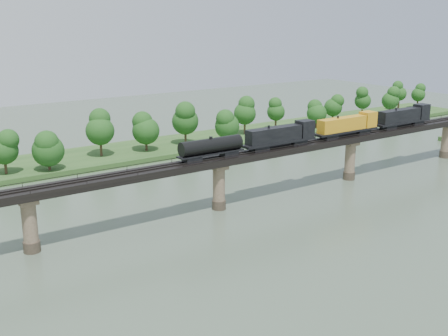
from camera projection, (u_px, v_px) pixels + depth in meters
ground at (315, 257)px, 97.59m from camera, size 400.00×400.00×0.00m
far_bank at (115, 155)px, 164.98m from camera, size 300.00×24.00×1.60m
bridge at (219, 185)px, 120.00m from camera, size 236.00×30.00×11.50m
bridge_superstructure at (219, 156)px, 118.32m from camera, size 220.00×4.90×0.75m
far_treeline at (92, 134)px, 154.81m from camera, size 289.06×17.54×13.60m
freight_train at (326, 129)px, 134.59m from camera, size 78.87×3.07×5.43m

